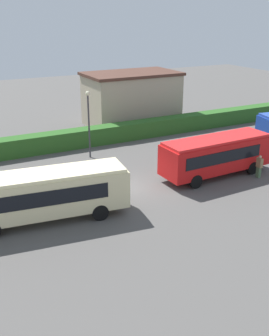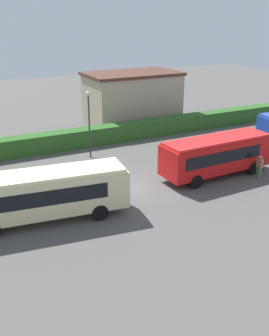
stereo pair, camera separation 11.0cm
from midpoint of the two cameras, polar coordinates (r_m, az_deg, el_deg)
The scene contains 9 objects.
ground_plane at distance 28.42m, azimuth -1.04°, elevation -2.83°, with size 108.00×108.00×0.00m, color #514F4C.
bus_cream at distance 24.05m, azimuth -12.92°, elevation -3.50°, with size 10.18×3.73×3.01m.
bus_red at distance 30.54m, azimuth 11.41°, elevation 1.97°, with size 8.90×2.82×2.98m.
person_left at distance 33.70m, azimuth 7.18°, elevation 2.63°, with size 0.30×0.46×1.77m.
person_center at distance 31.32m, azimuth 17.20°, elevation 0.29°, with size 0.30×0.51×1.73m.
hedge_row at distance 37.25m, azimuth -8.31°, elevation 4.18°, with size 66.00×1.57×1.62m, color #2A5B21.
depot_building at distance 44.28m, azimuth -0.51°, elevation 9.83°, with size 9.94×6.00×5.66m.
traffic_cone at distance 40.21m, azimuth 12.45°, elevation 4.41°, with size 0.36×0.36×0.60m, color orange.
lamppost at distance 33.61m, azimuth -6.63°, elevation 7.21°, with size 0.36×0.36×5.66m.
Camera 1 is at (-11.60, -23.22, 11.58)m, focal length 42.92 mm.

